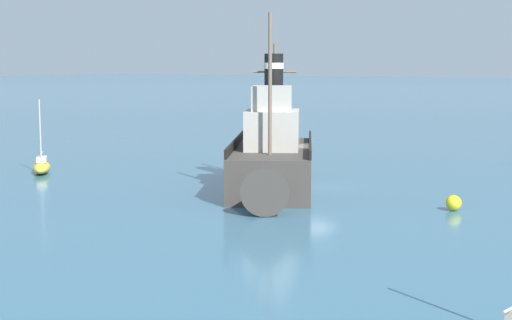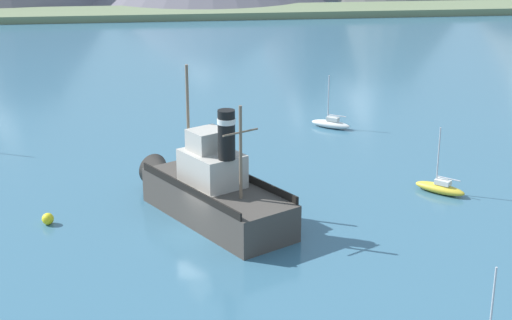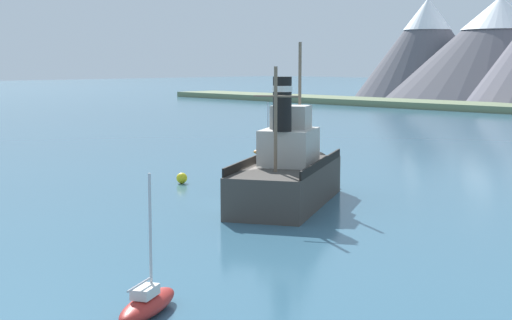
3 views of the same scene
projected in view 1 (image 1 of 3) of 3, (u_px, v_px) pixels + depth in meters
name	position (u px, v px, depth m)	size (l,w,h in m)	color
ground_plane	(313.00, 187.00, 46.27)	(600.00, 600.00, 0.00)	#38667F
old_tugboat	(272.00, 159.00, 44.59)	(10.18, 14.14, 9.90)	#423D38
sailboat_red	(278.00, 143.00, 66.79)	(2.82, 3.85, 4.90)	#B22823
sailboat_yellow	(42.00, 166.00, 51.98)	(3.49, 3.44, 4.90)	gold
mooring_buoy	(454.00, 203.00, 38.78)	(0.78, 0.78, 0.78)	yellow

